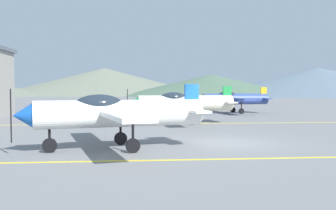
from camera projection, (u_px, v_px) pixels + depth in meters
ground_plane at (224, 143)px, 15.83m from camera, size 400.00×400.00×0.00m
apron_line_near at (250, 159)px, 12.20m from camera, size 80.00×0.16×0.01m
apron_line_far at (191, 124)px, 24.77m from camera, size 80.00×0.16×0.01m
airplane_near at (114, 113)px, 14.09m from camera, size 7.26×8.24×2.48m
airplane_mid at (182, 102)px, 24.88m from camera, size 7.22×8.30×2.48m
airplane_far at (233, 99)px, 35.35m from camera, size 7.23×8.30×2.48m
car_sedan at (177, 102)px, 43.32m from camera, size 2.83×4.61×1.62m
hill_centerleft at (104, 81)px, 159.06m from camera, size 88.20×88.20×11.35m
hill_centerright at (211, 85)px, 132.97m from camera, size 66.21×66.21×7.59m
hill_right at (318, 82)px, 137.03m from camera, size 86.96×86.96×10.19m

